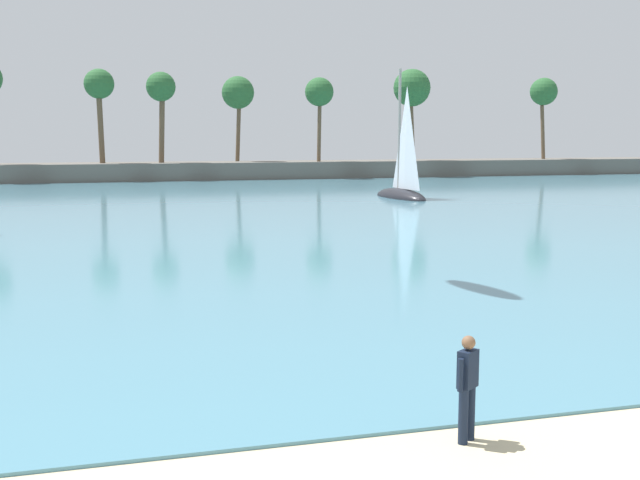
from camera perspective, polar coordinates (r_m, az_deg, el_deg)
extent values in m
cube|color=teal|center=(66.94, -10.66, 3.52)|extent=(220.00, 110.73, 0.06)
cube|color=#605B54|center=(82.17, -11.66, 4.84)|extent=(117.83, 6.00, 1.80)
cylinder|color=brown|center=(81.77, -11.30, 8.12)|extent=(0.83, 0.65, 7.57)
sphere|color=#285B2D|center=(81.90, -11.37, 10.76)|extent=(2.93, 2.93, 2.93)
cylinder|color=brown|center=(84.68, -5.89, 8.08)|extent=(0.70, 0.67, 7.19)
sphere|color=#285B2D|center=(84.79, -5.92, 10.50)|extent=(3.40, 3.40, 3.40)
cylinder|color=brown|center=(95.77, 15.70, 7.93)|extent=(0.70, 0.84, 7.71)
sphere|color=#285B2D|center=(95.89, 15.78, 10.23)|extent=(3.12, 3.12, 3.12)
cylinder|color=brown|center=(87.32, 6.59, 8.26)|extent=(0.82, 0.91, 7.83)
sphere|color=#285B2D|center=(87.45, 6.63, 10.82)|extent=(4.00, 4.00, 4.00)
cylinder|color=brown|center=(83.52, -0.05, 8.13)|extent=(0.57, 0.53, 7.22)
sphere|color=#285B2D|center=(83.62, -0.05, 10.60)|extent=(2.98, 2.98, 2.98)
cylinder|color=brown|center=(81.66, -15.50, 8.06)|extent=(0.67, 0.75, 7.75)
sphere|color=#285B2D|center=(81.80, -15.60, 10.76)|extent=(2.93, 2.93, 2.93)
cylinder|color=#141E33|center=(12.67, 10.74, -12.09)|extent=(0.15, 0.15, 0.86)
cylinder|color=#141E33|center=(12.49, 10.26, -12.38)|extent=(0.15, 0.15, 0.86)
cube|color=#141E33|center=(12.36, 10.58, -9.09)|extent=(0.39, 0.36, 0.58)
sphere|color=brown|center=(12.25, 10.63, -7.25)|extent=(0.21, 0.21, 0.21)
cylinder|color=#141E33|center=(12.56, 11.07, -9.01)|extent=(0.09, 0.09, 0.50)
cylinder|color=#141E33|center=(12.17, 10.06, -9.53)|extent=(0.09, 0.09, 0.50)
ellipsoid|color=black|center=(58.13, 5.81, 3.04)|extent=(2.58, 7.00, 1.37)
cylinder|color=gray|center=(58.26, 5.73, 7.95)|extent=(0.21, 0.21, 8.58)
pyramid|color=silver|center=(57.21, 6.24, 7.31)|extent=(0.44, 3.09, 7.29)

